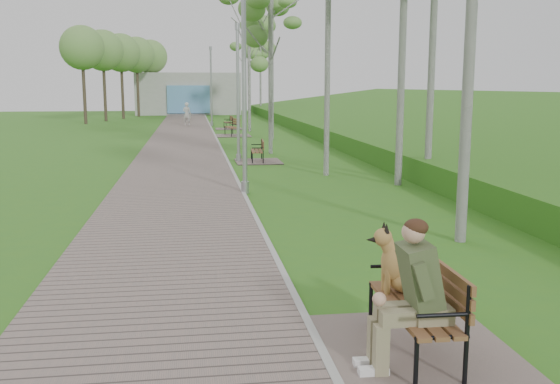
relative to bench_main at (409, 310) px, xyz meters
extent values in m
plane|color=#326D1F|center=(-0.89, 5.75, -0.51)|extent=(120.00, 120.00, 0.00)
cube|color=#74655E|center=(-2.64, 27.25, -0.49)|extent=(3.50, 67.00, 0.04)
cube|color=#999993|center=(-0.89, 27.25, -0.48)|extent=(0.10, 67.00, 0.05)
cube|color=#3A731D|center=(11.11, 25.75, -0.51)|extent=(14.00, 70.00, 1.60)
cube|color=#9E9E99|center=(-2.39, 56.75, 1.49)|extent=(10.00, 5.00, 4.00)
cube|color=#548CBC|center=(-2.39, 54.15, 0.99)|extent=(4.00, 0.20, 2.60)
cube|color=#74655E|center=(0.10, 0.05, -0.49)|extent=(2.05, 2.28, 0.04)
cube|color=brown|center=(0.05, 0.05, 0.01)|extent=(0.55, 1.72, 0.05)
cube|color=brown|center=(0.33, 0.05, 0.31)|extent=(0.08, 1.71, 0.38)
cube|color=#74655E|center=(0.23, 16.94, -0.49)|extent=(1.67, 1.85, 0.04)
cube|color=brown|center=(0.18, 16.94, -0.09)|extent=(0.51, 1.41, 0.04)
cube|color=brown|center=(0.40, 16.92, 0.16)|extent=(0.13, 1.39, 0.31)
cube|color=#74655E|center=(0.11, 29.18, -0.49)|extent=(1.96, 2.18, 0.04)
cube|color=brown|center=(0.06, 29.18, -0.02)|extent=(0.78, 1.69, 0.04)
cube|color=brown|center=(0.32, 29.23, 0.28)|extent=(0.34, 1.61, 0.36)
cube|color=#74655E|center=(0.22, 34.80, -0.49)|extent=(1.72, 1.91, 0.04)
cube|color=brown|center=(0.17, 34.80, -0.08)|extent=(0.50, 1.46, 0.04)
cube|color=brown|center=(0.40, 34.82, 0.18)|extent=(0.11, 1.44, 0.32)
cylinder|color=#999CA1|center=(-0.83, 10.27, -0.35)|extent=(0.21, 0.21, 0.31)
cylinder|color=#999CA1|center=(-0.83, 10.27, 2.10)|extent=(0.13, 0.13, 5.21)
cylinder|color=#999CA1|center=(-0.48, 17.12, -0.36)|extent=(0.19, 0.19, 0.29)
cylinder|color=#999CA1|center=(-0.48, 17.12, 1.92)|extent=(0.12, 0.12, 4.86)
cylinder|color=#999CA1|center=(-0.48, 17.12, 4.40)|extent=(0.17, 0.17, 0.24)
cylinder|color=#999CA1|center=(-0.75, 38.24, -0.35)|extent=(0.21, 0.21, 0.32)
cylinder|color=#999CA1|center=(-0.75, 38.24, 2.13)|extent=(0.13, 0.13, 5.27)
cylinder|color=#999CA1|center=(-0.75, 38.24, 4.82)|extent=(0.19, 0.19, 0.26)
imported|color=white|center=(-2.47, 38.78, 0.31)|extent=(0.70, 0.59, 1.64)
cylinder|color=silver|center=(4.38, 10.75, 3.89)|extent=(0.18, 0.18, 8.79)
cylinder|color=silver|center=(2.00, 13.22, 3.94)|extent=(0.21, 0.21, 8.89)
cylinder|color=silver|center=(1.06, 19.81, 2.99)|extent=(0.15, 0.15, 7.00)
ellipsoid|color=#699648|center=(1.06, 19.81, 5.24)|extent=(2.21, 2.21, 3.08)
cylinder|color=silver|center=(2.00, 26.50, 3.21)|extent=(0.15, 0.15, 7.43)
ellipsoid|color=#699648|center=(2.00, 26.50, 5.58)|extent=(2.23, 2.23, 3.27)
cylinder|color=silver|center=(1.38, 32.67, 4.13)|extent=(0.19, 0.19, 9.28)
ellipsoid|color=#699648|center=(1.38, 32.67, 7.10)|extent=(2.73, 2.73, 4.08)
cylinder|color=silver|center=(2.53, 45.36, 2.94)|extent=(0.15, 0.15, 6.90)
ellipsoid|color=#699648|center=(2.53, 45.36, 5.15)|extent=(2.24, 2.24, 3.03)
cylinder|color=silver|center=(4.67, 55.96, 3.53)|extent=(0.19, 0.19, 8.07)
ellipsoid|color=#699648|center=(4.67, 55.96, 6.11)|extent=(2.69, 2.69, 3.55)
camera|label=1|loc=(-2.21, -5.93, 2.31)|focal=40.00mm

